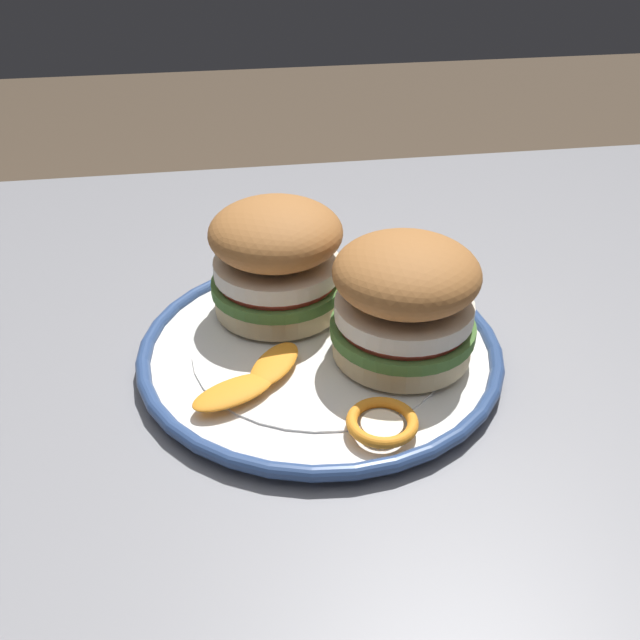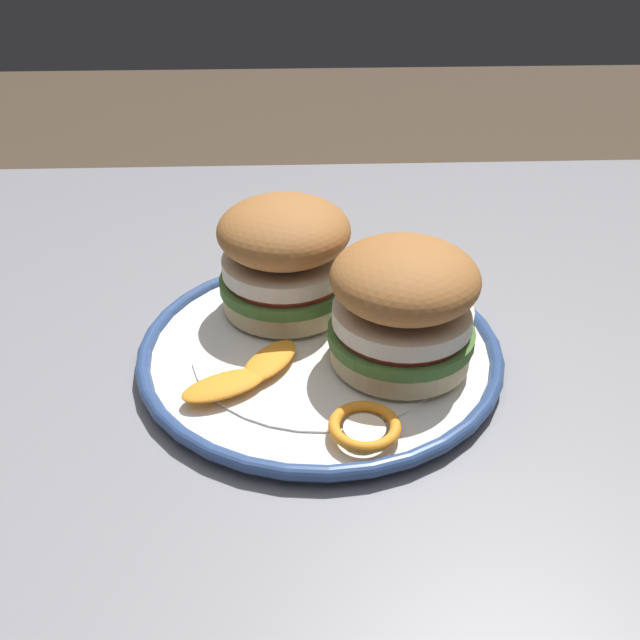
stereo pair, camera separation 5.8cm
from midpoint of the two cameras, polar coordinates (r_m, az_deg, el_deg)
name	(u,v)px [view 2 (the right image)]	position (r m, az deg, el deg)	size (l,w,h in m)	color
dining_table	(255,434)	(0.70, -2.72, -9.09)	(1.31, 0.86, 0.75)	gray
dinner_plate	(320,350)	(0.61, 2.74, -2.49)	(0.31, 0.31, 0.02)	white
sandwich_half_left	(285,255)	(0.63, -0.16, 5.10)	(0.16, 0.16, 0.10)	beige
sandwich_half_right	(403,304)	(0.57, 9.52, 1.17)	(0.16, 0.16, 0.10)	beige
orange_peel_curled	(365,426)	(0.52, 6.80, -8.47)	(0.07, 0.07, 0.01)	orange
orange_peel_strip_long	(224,385)	(0.55, -4.57, -5.27)	(0.07, 0.06, 0.01)	orange
orange_peel_strip_short	(270,361)	(0.58, -1.10, -3.32)	(0.06, 0.07, 0.01)	orange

